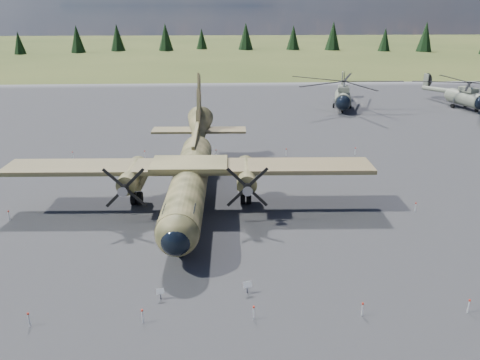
{
  "coord_description": "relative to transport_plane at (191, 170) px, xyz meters",
  "views": [
    {
      "loc": [
        0.21,
        -34.73,
        16.09
      ],
      "look_at": [
        2.03,
        2.0,
        2.37
      ],
      "focal_mm": 35.0,
      "sensor_mm": 36.0,
      "label": 1
    }
  ],
  "objects": [
    {
      "name": "info_placard_right",
      "position": [
        3.94,
        -14.19,
        -2.35
      ],
      "size": [
        0.54,
        0.33,
        0.79
      ],
      "rotation": [
        0.0,
        0.0,
        0.24
      ],
      "color": "gray",
      "rests_on": "ground"
    },
    {
      "name": "info_placard_left",
      "position": [
        -1.16,
        -14.53,
        -2.41
      ],
      "size": [
        0.47,
        0.27,
        0.7
      ],
      "rotation": [
        0.0,
        0.0,
        0.2
      ],
      "color": "gray",
      "rests_on": "ground"
    },
    {
      "name": "helicopter_mid",
      "position": [
        43.25,
        37.13,
        0.34
      ],
      "size": [
        21.42,
        22.64,
        4.54
      ],
      "rotation": [
        0.0,
        0.0,
        0.23
      ],
      "color": "slate",
      "rests_on": "ground"
    },
    {
      "name": "barrier_fence",
      "position": [
        1.66,
        -3.25,
        -2.37
      ],
      "size": [
        33.12,
        29.62,
        0.85
      ],
      "color": "silver",
      "rests_on": "ground"
    },
    {
      "name": "helicopter_near",
      "position": [
        22.97,
        37.65,
        0.56
      ],
      "size": [
        23.0,
        24.06,
        4.85
      ],
      "rotation": [
        0.0,
        0.0,
        -0.24
      ],
      "color": "slate",
      "rests_on": "ground"
    },
    {
      "name": "transport_plane",
      "position": [
        0.0,
        0.0,
        0.0
      ],
      "size": [
        30.34,
        27.59,
        10.02
      ],
      "rotation": [
        0.0,
        0.0,
        -0.03
      ],
      "color": "#37381E",
      "rests_on": "ground"
    },
    {
      "name": "apron",
      "position": [
        2.12,
        6.83,
        -2.88
      ],
      "size": [
        120.0,
        120.0,
        0.04
      ],
      "primitive_type": "cube",
      "color": "#5D5D62",
      "rests_on": "ground"
    },
    {
      "name": "treeline",
      "position": [
        0.77,
        5.58,
        1.92
      ],
      "size": [
        339.64,
        324.15,
        10.99
      ],
      "color": "black",
      "rests_on": "ground"
    },
    {
      "name": "ground",
      "position": [
        2.12,
        -3.17,
        -2.88
      ],
      "size": [
        500.0,
        500.0,
        0.0
      ],
      "primitive_type": "plane",
      "color": "brown",
      "rests_on": "ground"
    }
  ]
}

